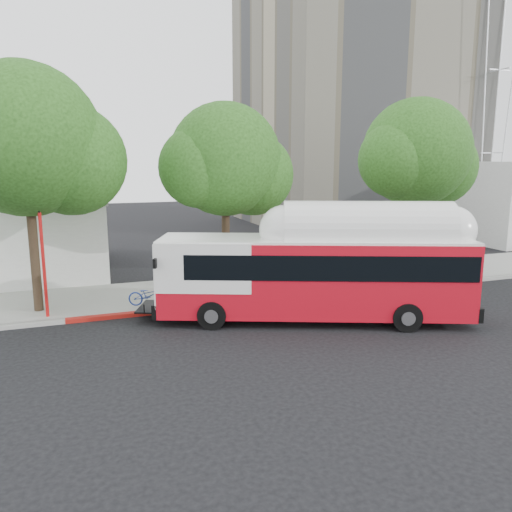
# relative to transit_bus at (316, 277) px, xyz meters

# --- Properties ---
(ground) EXTENTS (120.00, 120.00, 0.00)m
(ground) POSITION_rel_transit_bus_xyz_m (-1.08, -0.97, -1.73)
(ground) COLOR black
(ground) RESTS_ON ground
(sidewalk) EXTENTS (60.00, 5.00, 0.15)m
(sidewalk) POSITION_rel_transit_bus_xyz_m (-1.08, 5.53, -1.65)
(sidewalk) COLOR gray
(sidewalk) RESTS_ON ground
(curb_strip) EXTENTS (60.00, 0.30, 0.15)m
(curb_strip) POSITION_rel_transit_bus_xyz_m (-1.08, 2.93, -1.65)
(curb_strip) COLOR gray
(curb_strip) RESTS_ON ground
(red_curb_segment) EXTENTS (10.00, 0.32, 0.16)m
(red_curb_segment) POSITION_rel_transit_bus_xyz_m (-4.08, 2.93, -1.65)
(red_curb_segment) COLOR #9D1711
(red_curb_segment) RESTS_ON ground
(street_tree_left) EXTENTS (6.67, 5.80, 9.74)m
(street_tree_left) POSITION_rel_transit_bus_xyz_m (-9.60, 4.59, 4.88)
(street_tree_left) COLOR #2D2116
(street_tree_left) RESTS_ON ground
(street_tree_mid) EXTENTS (5.75, 5.00, 8.62)m
(street_tree_mid) POSITION_rel_transit_bus_xyz_m (-1.67, 5.09, 4.18)
(street_tree_mid) COLOR #2D2116
(street_tree_mid) RESTS_ON ground
(street_tree_right) EXTENTS (6.21, 5.40, 9.18)m
(street_tree_right) POSITION_rel_transit_bus_xyz_m (8.36, 4.89, 4.53)
(street_tree_right) COLOR #2D2116
(street_tree_right) RESTS_ON ground
(apartment_tower) EXTENTS (18.00, 18.00, 37.00)m
(apartment_tower) POSITION_rel_transit_bus_xyz_m (16.92, 27.03, 15.89)
(apartment_tower) COLOR tan
(apartment_tower) RESTS_ON ground
(transit_bus) EXTENTS (12.40, 6.64, 3.69)m
(transit_bus) POSITION_rel_transit_bus_xyz_m (0.00, 0.00, 0.00)
(transit_bus) COLOR red
(transit_bus) RESTS_ON ground
(signal_pole) EXTENTS (0.13, 0.42, 4.44)m
(signal_pole) POSITION_rel_transit_bus_xyz_m (-9.71, 3.52, 0.55)
(signal_pole) COLOR red
(signal_pole) RESTS_ON ground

